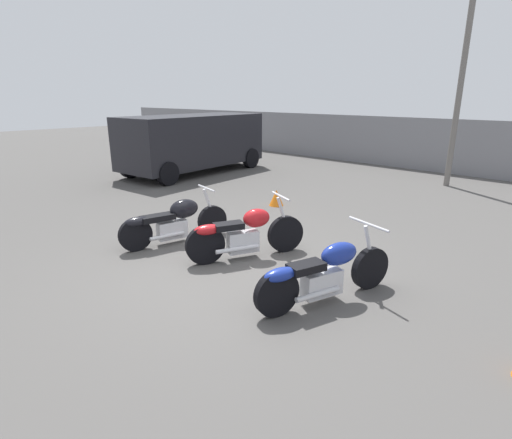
% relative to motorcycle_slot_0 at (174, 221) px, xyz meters
% --- Properties ---
extents(ground_plane, '(60.00, 60.00, 0.00)m').
position_rel_motorcycle_slot_0_xyz_m(ground_plane, '(1.52, -0.12, -0.41)').
color(ground_plane, '#514F4C').
extents(fence_back, '(40.00, 0.04, 1.80)m').
position_rel_motorcycle_slot_0_xyz_m(fence_back, '(1.52, 10.33, 0.49)').
color(fence_back, gray).
rests_on(fence_back, ground_plane).
extents(motorcycle_slot_0, '(0.72, 2.00, 0.94)m').
position_rel_motorcycle_slot_0_xyz_m(motorcycle_slot_0, '(0.00, 0.00, 0.00)').
color(motorcycle_slot_0, black).
rests_on(motorcycle_slot_0, ground_plane).
extents(motorcycle_slot_1, '(0.97, 1.88, 0.99)m').
position_rel_motorcycle_slot_0_xyz_m(motorcycle_slot_1, '(1.39, 0.39, 0.01)').
color(motorcycle_slot_1, black).
rests_on(motorcycle_slot_1, ground_plane).
extents(motorcycle_slot_2, '(0.88, 2.02, 0.95)m').
position_rel_motorcycle_slot_0_xyz_m(motorcycle_slot_2, '(3.16, 0.08, -0.01)').
color(motorcycle_slot_2, black).
rests_on(motorcycle_slot_2, ground_plane).
extents(parked_van, '(2.53, 5.22, 1.91)m').
position_rel_motorcycle_slot_0_xyz_m(parked_van, '(-5.27, 4.47, 0.67)').
color(parked_van, black).
rests_on(parked_van, ground_plane).
extents(traffic_cone_near, '(0.35, 0.35, 0.39)m').
position_rel_motorcycle_slot_0_xyz_m(traffic_cone_near, '(-0.38, 3.18, -0.21)').
color(traffic_cone_near, orange).
rests_on(traffic_cone_near, ground_plane).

